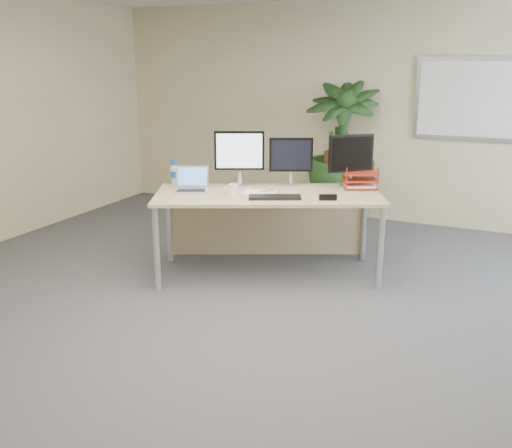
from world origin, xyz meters
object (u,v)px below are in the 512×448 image
at_px(monitor_left, 239,155).
at_px(monitor_right, 291,158).
at_px(desk, 268,208).
at_px(laptop, 192,185).
at_px(floor_plant, 339,163).

height_order(monitor_left, monitor_right, monitor_left).
distance_m(desk, monitor_left, 0.58).
distance_m(monitor_left, laptop, 0.55).
bearing_deg(monitor_left, monitor_right, 26.81).
relative_size(monitor_left, laptop, 1.35).
bearing_deg(desk, floor_plant, 86.77).
bearing_deg(monitor_right, floor_plant, 90.24).
height_order(monitor_right, laptop, monitor_right).
xyz_separation_m(desk, floor_plant, (0.11, 2.01, 0.12)).
bearing_deg(monitor_right, desk, -112.72).
height_order(floor_plant, laptop, floor_plant).
xyz_separation_m(desk, laptop, (-0.65, -0.30, 0.23)).
height_order(floor_plant, monitor_right, floor_plant).
height_order(desk, monitor_left, monitor_left).
bearing_deg(laptop, desk, 24.91).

